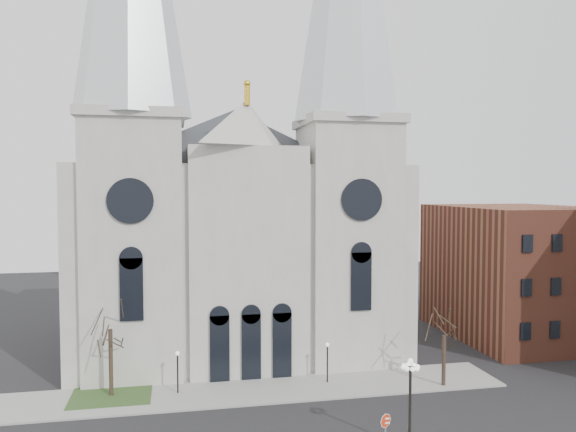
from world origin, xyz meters
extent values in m
cube|color=gray|center=(0.00, 11.00, 0.07)|extent=(40.00, 6.00, 0.14)
cube|color=#27401B|center=(-11.00, 12.00, 0.09)|extent=(6.00, 5.00, 0.18)
cube|color=#A4A199|center=(0.00, 26.00, 9.00)|extent=(30.00, 24.00, 18.00)
pyramid|color=#2D3035|center=(0.00, 26.00, 24.00)|extent=(33.00, 26.40, 6.00)
cube|color=#A4A199|center=(-9.50, 17.50, 11.00)|extent=(8.00, 8.00, 22.00)
cylinder|color=black|center=(-9.50, 13.45, 15.00)|extent=(3.60, 0.30, 3.60)
cube|color=#A4A199|center=(9.50, 17.50, 11.00)|extent=(8.00, 8.00, 22.00)
cylinder|color=black|center=(9.50, 13.45, 15.00)|extent=(3.60, 0.30, 3.60)
cube|color=#A4A199|center=(0.00, 16.00, 9.75)|extent=(10.00, 5.00, 19.50)
pyramid|color=#A4A199|center=(0.00, 16.00, 21.50)|extent=(11.00, 5.00, 4.00)
cube|color=brown|center=(30.00, 22.00, 7.00)|extent=(14.00, 18.00, 14.00)
cylinder|color=#2D2319|center=(-11.00, 12.00, 2.62)|extent=(0.32, 0.32, 5.25)
cylinder|color=#2D2319|center=(15.00, 9.00, 2.10)|extent=(0.32, 0.32, 4.20)
cylinder|color=black|center=(-6.00, 11.50, 1.64)|extent=(0.12, 0.12, 3.00)
sphere|color=white|center=(-6.00, 11.50, 3.24)|extent=(0.32, 0.32, 0.32)
cylinder|color=black|center=(6.00, 11.50, 1.64)|extent=(0.12, 0.12, 3.00)
sphere|color=white|center=(6.00, 11.50, 3.24)|extent=(0.32, 0.32, 0.32)
cylinder|color=#B6250C|center=(6.13, -1.04, 2.15)|extent=(0.82, 0.09, 0.82)
cylinder|color=white|center=(6.13, -1.04, 2.15)|extent=(0.88, 0.07, 0.89)
cube|color=white|center=(6.13, -1.04, 2.28)|extent=(0.45, 0.05, 0.10)
cube|color=white|center=(6.13, -1.04, 2.01)|extent=(0.51, 0.05, 0.10)
cylinder|color=black|center=(7.92, -0.50, 2.57)|extent=(0.17, 0.17, 4.86)
sphere|color=white|center=(7.92, -0.50, 5.47)|extent=(0.34, 0.34, 0.34)
camera|label=1|loc=(-6.08, -32.03, 16.11)|focal=35.00mm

